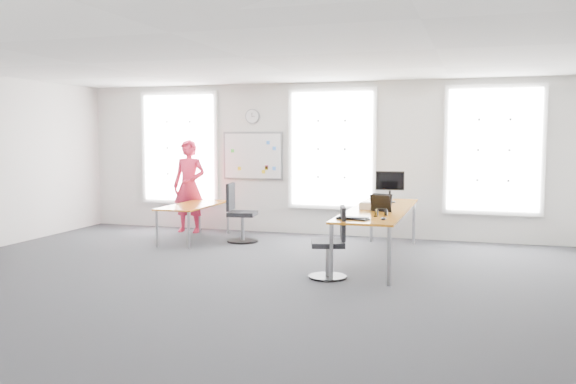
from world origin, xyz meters
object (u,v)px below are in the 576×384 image
(chair_left, at_px, (239,216))
(desk_left, at_px, (194,207))
(keyboard, at_px, (353,219))
(monitor, at_px, (390,184))
(person, at_px, (189,186))
(desk_right, at_px, (379,212))
(headphones, at_px, (381,212))
(chair_right, at_px, (332,247))

(chair_left, bearing_deg, desk_left, 85.06)
(keyboard, distance_m, monitor, 2.30)
(keyboard, bearing_deg, person, 159.75)
(desk_left, xyz_separation_m, monitor, (3.64, 0.10, 0.52))
(desk_right, xyz_separation_m, person, (-4.11, 1.66, 0.18))
(keyboard, bearing_deg, chair_left, 155.89)
(chair_left, distance_m, headphones, 3.36)
(person, bearing_deg, headphones, -30.40)
(desk_right, bearing_deg, chair_left, 161.76)
(keyboard, relative_size, monitor, 0.83)
(desk_right, relative_size, desk_left, 1.81)
(chair_right, xyz_separation_m, keyboard, (0.27, 0.09, 0.39))
(desk_right, xyz_separation_m, headphones, (0.15, -0.80, 0.10))
(desk_right, relative_size, headphones, 18.95)
(person, xyz_separation_m, monitor, (4.15, -0.71, 0.20))
(chair_left, height_order, monitor, monitor)
(desk_left, xyz_separation_m, headphones, (3.76, -1.64, 0.24))
(chair_right, distance_m, chair_left, 3.26)
(person, xyz_separation_m, keyboard, (3.96, -2.98, -0.11))
(desk_right, distance_m, chair_left, 2.88)
(keyboard, bearing_deg, desk_left, 164.57)
(chair_right, bearing_deg, chair_left, -151.23)
(chair_right, xyz_separation_m, headphones, (0.57, 0.61, 0.43))
(chair_left, bearing_deg, keyboard, -138.90)
(desk_left, bearing_deg, chair_right, -35.34)
(desk_right, height_order, keyboard, keyboard)
(desk_right, xyz_separation_m, keyboard, (-0.16, -1.32, 0.06))
(chair_right, xyz_separation_m, monitor, (0.46, 2.36, 0.70))
(chair_left, bearing_deg, desk_right, -116.28)
(chair_left, height_order, headphones, chair_left)
(chair_right, relative_size, keyboard, 2.22)
(desk_right, distance_m, person, 4.44)
(keyboard, distance_m, headphones, 0.61)
(desk_left, bearing_deg, headphones, -23.64)
(desk_right, distance_m, chair_right, 1.51)
(desk_left, xyz_separation_m, person, (-0.50, 0.81, 0.32))
(desk_right, distance_m, monitor, 1.02)
(desk_right, height_order, desk_left, desk_right)
(desk_right, relative_size, chair_right, 3.36)
(desk_left, relative_size, headphones, 10.47)
(desk_left, relative_size, chair_left, 1.70)
(chair_left, bearing_deg, monitor, -97.01)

